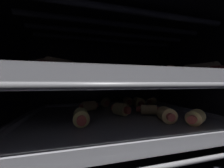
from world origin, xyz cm
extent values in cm
cube|color=black|center=(0.00, 0.00, -0.60)|extent=(54.82, 44.37, 1.20)
cube|color=black|center=(0.00, 21.58, 17.11)|extent=(54.82, 1.20, 34.22)
cube|color=black|center=(26.81, 0.00, 17.11)|extent=(1.20, 41.97, 34.22)
cube|color=black|center=(0.00, 0.00, 34.82)|extent=(54.82, 44.37, 1.20)
cylinder|color=#333338|center=(0.00, -8.66, 31.36)|extent=(41.93, 1.23, 1.23)
cylinder|color=#333338|center=(0.00, -2.89, 31.36)|extent=(41.93, 1.23, 1.23)
cylinder|color=#333338|center=(0.00, 2.89, 31.36)|extent=(41.93, 1.23, 1.23)
cylinder|color=#333338|center=(0.00, 8.66, 31.36)|extent=(41.93, 1.23, 1.23)
cylinder|color=slate|center=(24.66, 0.00, 8.81)|extent=(0.57, 41.13, 0.57)
cylinder|color=slate|center=(0.00, -18.51, 8.81)|extent=(49.31, 0.57, 0.57)
cylinder|color=slate|center=(0.00, -14.40, 8.81)|extent=(49.31, 0.57, 0.57)
cylinder|color=slate|center=(0.00, -10.28, 8.81)|extent=(49.31, 0.57, 0.57)
cylinder|color=slate|center=(0.00, -6.17, 8.81)|extent=(49.31, 0.57, 0.57)
cylinder|color=slate|center=(0.00, -2.06, 8.81)|extent=(49.31, 0.57, 0.57)
cylinder|color=slate|center=(0.00, 2.06, 8.81)|extent=(49.31, 0.57, 0.57)
cylinder|color=slate|center=(0.00, 6.17, 8.81)|extent=(49.31, 0.57, 0.57)
cylinder|color=slate|center=(0.00, 10.28, 8.81)|extent=(49.31, 0.57, 0.57)
cylinder|color=slate|center=(0.00, 14.40, 8.81)|extent=(49.31, 0.57, 0.57)
cylinder|color=slate|center=(0.00, 18.51, 8.81)|extent=(49.31, 0.57, 0.57)
cube|color=gray|center=(0.00, 0.00, 9.58)|extent=(41.48, 33.99, 0.96)
cube|color=gray|center=(0.00, -16.59, 10.57)|extent=(41.48, 0.80, 1.01)
cube|color=gray|center=(0.00, 16.59, 10.57)|extent=(41.48, 0.80, 1.01)
cube|color=gray|center=(-20.34, 0.00, 10.57)|extent=(0.80, 33.99, 1.01)
cube|color=gray|center=(20.34, 0.00, 10.57)|extent=(0.80, 33.99, 1.01)
cylinder|color=#DFC16F|center=(17.41, 12.43, 11.33)|extent=(4.37, 4.19, 2.55)
cylinder|color=#C64C42|center=(15.54, 11.00, 11.33)|extent=(1.77, 1.82, 1.42)
cylinder|color=#C64C42|center=(19.27, 13.87, 11.33)|extent=(1.77, 1.82, 1.42)
cylinder|color=#DDC375|center=(9.90, 8.02, 11.71)|extent=(3.65, 3.83, 3.30)
cylinder|color=#C64C42|center=(10.12, 10.13, 11.71)|extent=(1.71, 0.91, 1.64)
cylinder|color=#C64C42|center=(9.68, 5.90, 11.71)|extent=(1.71, 0.91, 1.64)
cylinder|color=#D5BD75|center=(1.07, 0.09, 11.58)|extent=(4.26, 4.31, 3.04)
cylinder|color=#C64C42|center=(2.19, -1.69, 11.58)|extent=(2.05, 1.81, 1.78)
cylinder|color=#C64C42|center=(-0.05, 1.86, 11.58)|extent=(2.05, 1.81, 1.78)
cylinder|color=#EBC585|center=(8.08, -1.36, 11.32)|extent=(4.52, 3.92, 2.52)
cylinder|color=#C64C42|center=(10.27, -2.41, 11.32)|extent=(1.61, 1.81, 1.51)
cylinder|color=#C64C42|center=(5.89, -0.30, 11.32)|extent=(1.61, 1.81, 1.51)
cylinder|color=#E7BF79|center=(8.35, -7.94, 11.58)|extent=(3.73, 3.80, 3.03)
cylinder|color=#C64C42|center=(7.85, -9.80, 11.58)|extent=(1.65, 1.10, 1.51)
cylinder|color=#C64C42|center=(8.85, -6.07, 11.58)|extent=(1.65, 1.10, 1.51)
cylinder|color=#E0C579|center=(12.73, -10.67, 11.47)|extent=(4.33, 4.12, 2.82)
cylinder|color=#C64C42|center=(10.76, -11.79, 11.47)|extent=(1.72, 1.82, 1.43)
cylinder|color=#C64C42|center=(14.71, -9.54, 11.47)|extent=(1.72, 1.82, 1.43)
cylinder|color=#E1B079|center=(-6.24, 7.45, 11.44)|extent=(4.42, 3.72, 2.77)
cylinder|color=#C64C42|center=(-4.00, 8.10, 11.44)|extent=(1.20, 1.50, 1.31)
cylinder|color=#C64C42|center=(-8.48, 6.79, 11.44)|extent=(1.20, 1.50, 1.31)
cylinder|color=#E0B873|center=(8.31, 13.64, 11.53)|extent=(3.43, 4.08, 2.93)
cylinder|color=#C64C42|center=(7.99, 11.46, 11.53)|extent=(1.62, 0.93, 1.54)
cylinder|color=#C64C42|center=(8.63, 15.82, 11.53)|extent=(1.62, 0.93, 1.54)
cylinder|color=#D5C878|center=(-8.72, -5.20, 11.54)|extent=(3.05, 4.16, 2.97)
cylinder|color=#C64C42|center=(-8.67, -7.70, 11.54)|extent=(1.69, 0.95, 1.67)
cylinder|color=#C64C42|center=(-8.77, -2.69, 11.54)|extent=(1.69, 0.95, 1.67)
cylinder|color=#E4BD80|center=(0.47, 13.26, 11.53)|extent=(3.86, 4.13, 2.94)
cylinder|color=#C64C42|center=(-0.25, 11.13, 11.53)|extent=(1.95, 1.61, 1.67)
cylinder|color=#C64C42|center=(1.18, 15.40, 11.53)|extent=(1.95, 1.61, 1.67)
cylinder|color=slate|center=(24.66, 0.00, 17.77)|extent=(0.78, 41.13, 0.78)
cylinder|color=slate|center=(0.00, -18.70, 17.77)|extent=(49.31, 0.78, 0.78)
cylinder|color=slate|center=(0.00, -14.96, 17.77)|extent=(49.31, 0.78, 0.78)
cylinder|color=slate|center=(0.00, -11.22, 17.77)|extent=(49.31, 0.78, 0.78)
cylinder|color=slate|center=(0.00, -7.48, 17.77)|extent=(49.31, 0.78, 0.78)
cylinder|color=slate|center=(0.00, -3.74, 17.77)|extent=(49.31, 0.78, 0.78)
cylinder|color=slate|center=(0.00, 0.00, 17.77)|extent=(49.31, 0.78, 0.78)
cylinder|color=slate|center=(0.00, 3.74, 17.77)|extent=(49.31, 0.78, 0.78)
cylinder|color=slate|center=(0.00, 7.48, 17.77)|extent=(49.31, 0.78, 0.78)
cylinder|color=slate|center=(0.00, 11.22, 17.77)|extent=(49.31, 0.78, 0.78)
cylinder|color=slate|center=(0.00, 14.96, 17.77)|extent=(49.31, 0.78, 0.78)
cylinder|color=slate|center=(0.00, 18.70, 17.77)|extent=(49.31, 0.78, 0.78)
cube|color=gray|center=(0.00, 0.00, 18.50)|extent=(41.48, 33.99, 0.67)
cube|color=gray|center=(0.00, -16.59, 19.50)|extent=(41.48, 0.80, 1.33)
cube|color=gray|center=(0.00, 16.59, 19.50)|extent=(41.48, 0.80, 1.33)
cube|color=gray|center=(-20.34, 0.00, 19.50)|extent=(0.80, 33.99, 1.33)
cube|color=gray|center=(20.34, 0.00, 19.50)|extent=(0.80, 33.99, 1.33)
cylinder|color=#E5BB71|center=(-0.87, 5.39, 20.17)|extent=(3.00, 4.38, 2.65)
cylinder|color=#C64C42|center=(-0.67, 7.82, 20.17)|extent=(1.33, 0.81, 1.28)
cylinder|color=#C64C42|center=(-1.08, 2.96, 20.17)|extent=(1.33, 0.81, 1.28)
cylinder|color=#EAB583|center=(-10.03, -2.30, 20.11)|extent=(4.72, 4.38, 2.55)
cylinder|color=#C64C42|center=(-8.03, -3.72, 20.11)|extent=(1.61, 1.73, 1.46)
cylinder|color=#C64C42|center=(-12.03, -0.87, 20.11)|extent=(1.61, 1.73, 1.46)
cylinder|color=#DDC681|center=(-10.14, 10.51, 20.38)|extent=(3.19, 3.82, 3.09)
cylinder|color=#C64C42|center=(-10.07, 8.19, 20.38)|extent=(1.80, 0.96, 1.77)
cylinder|color=#C64C42|center=(-10.20, 12.83, 20.38)|extent=(1.80, 0.96, 1.77)
cylinder|color=#E2C179|center=(-9.54, 4.47, 20.23)|extent=(4.46, 4.54, 2.78)
cylinder|color=#C64C42|center=(-10.97, 6.12, 20.23)|extent=(1.59, 1.53, 1.44)
cylinder|color=#C64C42|center=(-8.10, 2.82, 20.23)|extent=(1.59, 1.53, 1.44)
cylinder|color=#D8B376|center=(10.27, -6.41, 20.38)|extent=(4.21, 4.19, 3.08)
cylinder|color=#C64C42|center=(9.14, -8.10, 20.38)|extent=(2.10, 1.90, 1.79)
cylinder|color=#C64C42|center=(11.40, -4.71, 20.38)|extent=(2.10, 1.90, 1.79)
cylinder|color=#E8BD7A|center=(-12.11, -9.28, 20.38)|extent=(4.95, 4.92, 3.07)
cylinder|color=#C64C42|center=(-10.30, -7.54, 20.38)|extent=(2.01, 2.03, 1.73)
cylinder|color=#C64C42|center=(-13.93, -11.03, 20.38)|extent=(2.01, 2.03, 1.73)
cylinder|color=#E0B280|center=(-16.26, 9.31, 20.27)|extent=(4.57, 3.87, 2.87)
cylinder|color=#C64C42|center=(-13.86, 8.60, 20.27)|extent=(1.48, 1.77, 1.52)
cylinder|color=#C64C42|center=(-18.66, 10.03, 20.27)|extent=(1.48, 1.77, 1.52)
cylinder|color=#D4B782|center=(-15.67, -7.01, 20.42)|extent=(4.91, 4.94, 3.16)
cylinder|color=#C64C42|center=(-17.21, -5.37, 20.42)|extent=(1.73, 1.68, 1.73)
cylinder|color=#C64C42|center=(-14.14, -8.65, 20.42)|extent=(1.73, 1.68, 1.73)
cylinder|color=#D8C482|center=(15.62, -10.83, 20.52)|extent=(3.89, 3.65, 3.35)
cylinder|color=#C64C42|center=(15.23, -8.90, 20.52)|extent=(1.74, 1.20, 1.59)
cylinder|color=#C64C42|center=(16.02, -12.76, 20.52)|extent=(1.74, 1.20, 1.59)
cylinder|color=#DEC182|center=(10.68, -13.02, 20.13)|extent=(3.99, 4.60, 2.59)
cylinder|color=#C64C42|center=(9.62, -10.75, 20.13)|extent=(1.67, 1.59, 1.31)
cylinder|color=#C64C42|center=(11.75, -15.28, 20.13)|extent=(1.67, 1.59, 1.31)
cylinder|color=#DBC484|center=(3.73, 9.33, 20.42)|extent=(5.14, 4.67, 3.17)
cylinder|color=#C64C42|center=(1.45, 10.44, 20.42)|extent=(1.49, 1.84, 1.62)
cylinder|color=#C64C42|center=(6.01, 8.23, 20.42)|extent=(1.49, 1.84, 1.62)
cylinder|color=#EBC670|center=(-17.70, -2.63, 20.41)|extent=(4.02, 4.08, 3.13)
cylinder|color=#C64C42|center=(-15.92, -3.42, 20.41)|extent=(1.49, 1.90, 1.70)
cylinder|color=#C64C42|center=(-19.47, -1.85, 20.41)|extent=(1.49, 1.90, 1.70)
camera|label=1|loc=(-9.17, -30.99, 18.02)|focal=20.91mm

